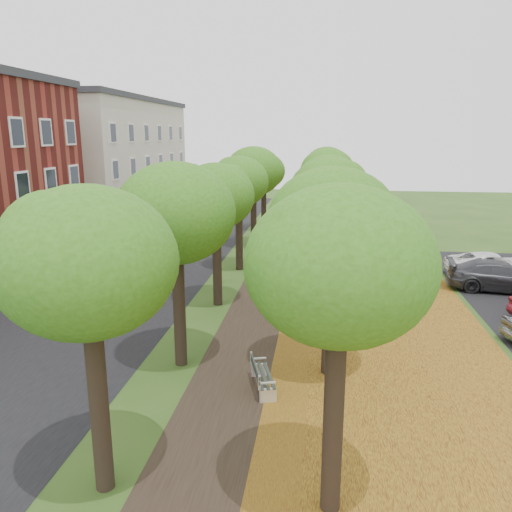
% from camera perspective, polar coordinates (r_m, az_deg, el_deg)
% --- Properties ---
extents(ground, '(120.00, 120.00, 0.00)m').
position_cam_1_polar(ground, '(11.71, -5.83, -25.62)').
color(ground, '#2D4C19').
rests_on(ground, ground).
extents(street_asphalt, '(8.00, 70.00, 0.01)m').
position_cam_1_polar(street_asphalt, '(26.75, -14.25, -2.76)').
color(street_asphalt, black).
rests_on(street_asphalt, ground).
extents(footpath, '(3.20, 70.00, 0.01)m').
position_cam_1_polar(footpath, '(25.01, 1.98, -3.48)').
color(footpath, black).
rests_on(footpath, ground).
extents(leaf_verge, '(7.50, 70.00, 0.01)m').
position_cam_1_polar(leaf_verge, '(25.07, 13.45, -3.82)').
color(leaf_verge, '#AE8120').
rests_on(leaf_verge, ground).
extents(tree_row_west, '(3.54, 33.54, 6.33)m').
position_cam_1_polar(tree_row_west, '(24.34, -3.14, 7.53)').
color(tree_row_west, black).
rests_on(tree_row_west, ground).
extents(tree_row_east, '(3.54, 33.54, 6.33)m').
position_cam_1_polar(tree_row_east, '(23.93, 8.33, 7.30)').
color(tree_row_east, black).
rests_on(tree_row_east, ground).
extents(building_cream, '(10.30, 20.30, 10.40)m').
position_cam_1_polar(building_cream, '(46.05, -17.58, 10.40)').
color(building_cream, beige).
rests_on(building_cream, ground).
extents(bench, '(0.97, 1.81, 0.82)m').
position_cam_1_polar(bench, '(15.25, 0.62, -13.52)').
color(bench, '#263029').
rests_on(bench, ground).
extents(car_grey, '(5.14, 2.57, 1.43)m').
position_cam_1_polar(car_grey, '(26.94, 26.16, -2.08)').
color(car_grey, '#35363A').
rests_on(car_grey, ground).
extents(car_white, '(4.83, 2.40, 1.32)m').
position_cam_1_polar(car_white, '(29.17, 25.44, -0.99)').
color(car_white, white).
rests_on(car_white, ground).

